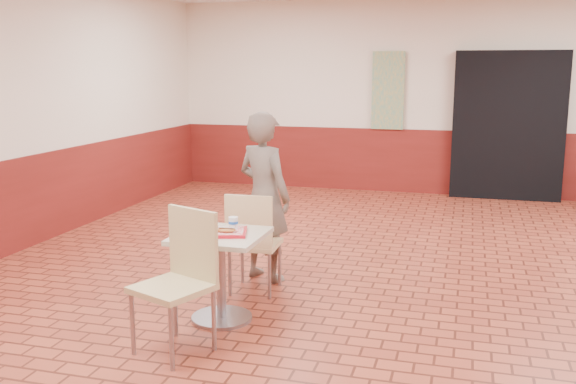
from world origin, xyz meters
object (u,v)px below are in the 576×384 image
(main_table, at_px, (221,262))
(ring_donut, at_px, (209,225))
(chair_main_front, at_px, (181,273))
(serving_tray, at_px, (220,232))
(customer, at_px, (264,197))
(chair_main_back, at_px, (253,238))
(long_john_donut, at_px, (226,230))
(paper_cup, at_px, (233,223))

(main_table, bearing_deg, ring_donut, 145.64)
(chair_main_front, bearing_deg, serving_tray, 105.29)
(chair_main_front, distance_m, customer, 1.64)
(chair_main_front, xyz_separation_m, chair_main_back, (0.11, 1.20, -0.05))
(main_table, relative_size, serving_tray, 1.73)
(chair_main_back, height_order, long_john_donut, chair_main_back)
(ring_donut, distance_m, long_john_donut, 0.23)
(main_table, bearing_deg, long_john_donut, -30.60)
(main_table, distance_m, serving_tray, 0.24)
(chair_main_back, bearing_deg, paper_cup, 91.54)
(paper_cup, bearing_deg, ring_donut, 176.66)
(main_table, relative_size, customer, 0.45)
(main_table, xyz_separation_m, paper_cup, (0.08, 0.07, 0.30))
(long_john_donut, bearing_deg, customer, 92.56)
(serving_tray, bearing_deg, chair_main_front, -96.64)
(serving_tray, xyz_separation_m, long_john_donut, (0.07, -0.04, 0.03))
(paper_cup, bearing_deg, chair_main_front, -102.87)
(customer, bearing_deg, paper_cup, 117.77)
(customer, xyz_separation_m, ring_donut, (-0.14, -0.97, -0.04))
(chair_main_front, distance_m, serving_tray, 0.59)
(main_table, distance_m, customer, 1.10)
(ring_donut, bearing_deg, customer, 81.61)
(serving_tray, distance_m, long_john_donut, 0.08)
(chair_main_back, bearing_deg, long_john_donut, 89.57)
(ring_donut, relative_size, long_john_donut, 0.73)
(ring_donut, bearing_deg, chair_main_front, -84.76)
(chair_main_front, xyz_separation_m, paper_cup, (0.15, 0.64, 0.22))
(chair_main_front, xyz_separation_m, serving_tray, (0.07, 0.57, 0.16))
(customer, height_order, serving_tray, customer)
(chair_main_back, bearing_deg, main_table, 83.79)
(chair_main_front, height_order, chair_main_back, chair_main_front)
(chair_main_back, relative_size, long_john_donut, 5.77)
(chair_main_back, height_order, serving_tray, chair_main_back)
(main_table, distance_m, chair_main_back, 0.64)
(ring_donut, height_order, paper_cup, paper_cup)
(main_table, xyz_separation_m, chair_main_front, (-0.07, -0.57, 0.08))
(serving_tray, bearing_deg, long_john_donut, -30.60)
(ring_donut, bearing_deg, chair_main_back, 72.76)
(ring_donut, relative_size, paper_cup, 1.20)
(chair_main_back, distance_m, serving_tray, 0.67)
(main_table, relative_size, ring_donut, 6.17)
(serving_tray, bearing_deg, customer, 89.12)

